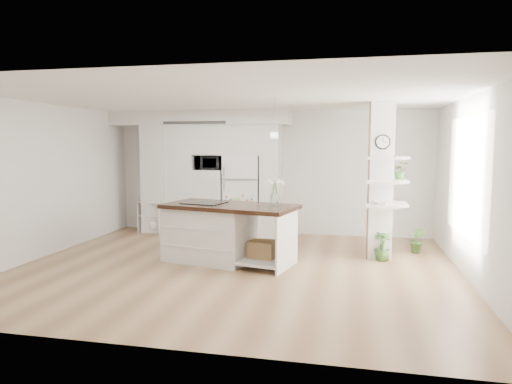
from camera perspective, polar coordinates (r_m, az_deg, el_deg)
floor at (r=7.47m, az=-2.55°, el=-9.40°), size 7.00×6.00×0.01m
room at (r=7.21m, az=-2.62°, el=4.97°), size 7.04×6.04×2.72m
cabinet_wall at (r=10.19m, az=-6.70°, el=3.27°), size 4.00×0.71×2.70m
refrigerator at (r=10.00m, az=-1.61°, el=-0.37°), size 0.78×0.69×1.75m
column at (r=8.14m, az=15.93°, el=1.32°), size 0.69×0.90×2.70m
window at (r=7.47m, az=24.84°, el=1.73°), size 0.00×2.40×2.40m
pendant_light at (r=7.12m, az=11.14°, el=6.98°), size 0.12×0.12×0.10m
kitchen_island at (r=7.81m, az=-4.94°, el=-4.91°), size 2.36×1.48×1.55m
bookshelf at (r=10.57m, az=-12.70°, el=-3.28°), size 0.65×0.45×0.70m
floor_plant_a at (r=8.84m, az=19.55°, el=-5.69°), size 0.31×0.27×0.49m
floor_plant_b at (r=8.12m, az=15.50°, el=-6.58°), size 0.29×0.29×0.49m
microwave at (r=10.09m, az=-5.85°, el=3.62°), size 0.54×0.37×0.30m
shelf_plant at (r=8.32m, az=17.61°, el=2.56°), size 0.27×0.23×0.30m
decor_bowl at (r=7.95m, az=15.40°, el=-1.32°), size 0.22×0.22×0.05m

